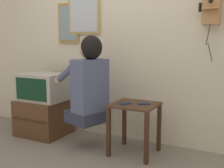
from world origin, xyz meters
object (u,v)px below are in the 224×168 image
(person, at_px, (89,81))
(framed_picture, at_px, (69,23))
(cell_phone_spare, at_px, (144,104))
(television, at_px, (43,87))
(cell_phone_held, at_px, (126,103))
(wall_mirror, at_px, (84,11))
(wall_phone_antique, at_px, (212,4))

(person, height_order, framed_picture, framed_picture)
(cell_phone_spare, bearing_deg, television, -124.43)
(cell_phone_held, bearing_deg, wall_mirror, 179.77)
(wall_mirror, distance_m, cell_phone_held, 1.39)
(wall_phone_antique, bearing_deg, person, -159.32)
(television, xyz_separation_m, wall_phone_antique, (1.98, 0.32, 0.95))
(wall_phone_antique, distance_m, cell_phone_held, 1.34)
(television, distance_m, cell_phone_spare, 1.40)
(person, relative_size, cell_phone_held, 7.15)
(wall_phone_antique, height_order, cell_phone_spare, wall_phone_antique)
(wall_mirror, bearing_deg, television, -139.48)
(framed_picture, bearing_deg, wall_phone_antique, -1.38)
(person, bearing_deg, television, 96.82)
(framed_picture, distance_m, cell_phone_spare, 1.56)
(cell_phone_held, distance_m, cell_phone_spare, 0.19)
(framed_picture, height_order, cell_phone_spare, framed_picture)
(person, relative_size, wall_mirror, 1.68)
(television, bearing_deg, person, -9.89)
(television, relative_size, wall_mirror, 1.00)
(wall_phone_antique, height_order, wall_mirror, wall_mirror)
(television, height_order, cell_phone_held, television)
(framed_picture, distance_m, cell_phone_held, 1.45)
(person, relative_size, framed_picture, 1.89)
(wall_phone_antique, distance_m, wall_mirror, 1.56)
(person, relative_size, television, 1.68)
(television, bearing_deg, wall_mirror, 40.52)
(wall_mirror, height_order, cell_phone_spare, wall_mirror)
(wall_phone_antique, bearing_deg, wall_mirror, 178.51)
(person, bearing_deg, cell_phone_spare, -62.66)
(wall_phone_antique, xyz_separation_m, framed_picture, (-1.81, 0.04, -0.13))
(wall_phone_antique, xyz_separation_m, wall_mirror, (-1.56, 0.04, 0.01))
(wall_phone_antique, distance_m, cell_phone_spare, 1.23)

